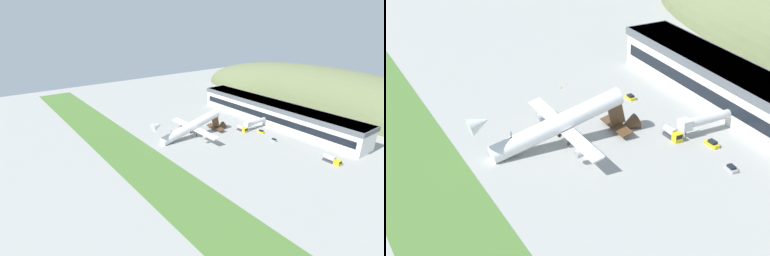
# 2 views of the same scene
# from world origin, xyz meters

# --- Properties ---
(ground_plane) EXTENTS (346.94, 346.94, 0.00)m
(ground_plane) POSITION_xyz_m (0.00, 0.00, 0.00)
(ground_plane) COLOR #9E9E99
(grass_strip_foreground) EXTENTS (312.24, 24.77, 0.08)m
(grass_strip_foreground) POSITION_xyz_m (0.00, -41.58, 0.04)
(grass_strip_foreground) COLOR #4C7533
(grass_strip_foreground) RESTS_ON ground_plane
(hill_backdrop) EXTENTS (245.21, 64.53, 57.62)m
(hill_backdrop) POSITION_xyz_m (-1.35, 111.20, 0.00)
(hill_backdrop) COLOR #667047
(hill_backdrop) RESTS_ON ground_plane
(terminal_building) EXTENTS (114.05, 16.33, 13.21)m
(terminal_building) POSITION_xyz_m (3.75, 50.72, 7.49)
(terminal_building) COLOR white
(terminal_building) RESTS_ON ground_plane
(jetway_0) EXTENTS (3.38, 16.36, 5.43)m
(jetway_0) POSITION_xyz_m (2.16, 34.08, 3.99)
(jetway_0) COLOR silver
(jetway_0) RESTS_ON ground_plane
(cargo_airplane) EXTENTS (38.83, 49.68, 16.53)m
(cargo_airplane) POSITION_xyz_m (-9.66, -3.41, 5.86)
(cargo_airplane) COLOR white
(service_car_0) EXTENTS (3.68, 1.92, 1.44)m
(service_car_0) POSITION_xyz_m (-26.34, 28.47, 0.59)
(service_car_0) COLOR gold
(service_car_0) RESTS_ON ground_plane
(service_car_1) EXTENTS (4.23, 2.08, 1.41)m
(service_car_1) POSITION_xyz_m (21.81, 28.38, 0.58)
(service_car_1) COLOR #999EA3
(service_car_1) RESTS_ON ground_plane
(service_car_2) EXTENTS (4.46, 2.06, 1.68)m
(service_car_2) POSITION_xyz_m (9.50, 32.04, 0.70)
(service_car_2) COLOR gold
(service_car_2) RESTS_ON ground_plane
(fuel_truck) EXTENTS (8.53, 2.97, 3.32)m
(fuel_truck) POSITION_xyz_m (54.25, 29.36, 1.55)
(fuel_truck) COLOR gold
(fuel_truck) RESTS_ON ground_plane
(box_truck) EXTENTS (6.36, 2.45, 3.14)m
(box_truck) POSITION_xyz_m (1.01, 25.13, 1.49)
(box_truck) COLOR gold
(box_truck) RESTS_ON ground_plane
(traffic_cone_0) EXTENTS (0.52, 0.52, 0.58)m
(traffic_cone_0) POSITION_xyz_m (-43.47, 13.12, 0.28)
(traffic_cone_0) COLOR orange
(traffic_cone_0) RESTS_ON ground_plane
(traffic_cone_1) EXTENTS (0.52, 0.52, 0.58)m
(traffic_cone_1) POSITION_xyz_m (-9.34, 15.11, 0.28)
(traffic_cone_1) COLOR orange
(traffic_cone_1) RESTS_ON ground_plane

